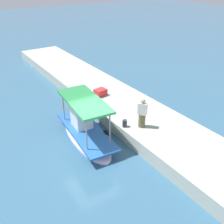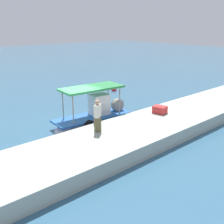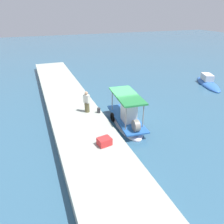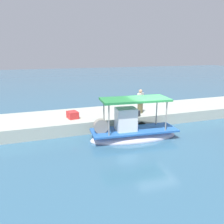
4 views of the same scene
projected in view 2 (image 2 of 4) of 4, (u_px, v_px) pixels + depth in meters
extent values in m
plane|color=#34607D|center=(75.00, 127.00, 16.54)|extent=(120.00, 120.00, 0.00)
cube|color=#A8B0A3|center=(117.00, 140.00, 13.76)|extent=(36.00, 3.82, 0.75)
ellipsoid|color=silver|center=(93.00, 123.00, 16.98)|extent=(5.21, 2.06, 0.81)
cube|color=#275EAD|center=(92.00, 117.00, 16.84)|extent=(5.01, 2.04, 0.10)
cube|color=white|center=(99.00, 105.00, 16.93)|extent=(1.17, 0.98, 1.37)
cylinder|color=gray|center=(108.00, 97.00, 17.97)|extent=(0.07, 0.07, 1.78)
cylinder|color=gray|center=(120.00, 101.00, 17.03)|extent=(0.07, 0.07, 1.78)
cylinder|color=gray|center=(63.00, 106.00, 16.13)|extent=(0.07, 0.07, 1.78)
cylinder|color=gray|center=(73.00, 111.00, 15.19)|extent=(0.07, 0.07, 1.78)
cube|color=#298543|center=(92.00, 88.00, 16.28)|extent=(3.88, 1.96, 0.12)
torus|color=black|center=(89.00, 126.00, 15.82)|extent=(0.75, 0.25, 0.74)
cylinder|color=gray|center=(117.00, 105.00, 17.80)|extent=(0.83, 0.42, 0.80)
cylinder|color=brown|center=(98.00, 124.00, 13.83)|extent=(0.51, 0.51, 0.76)
cube|color=silver|center=(97.00, 111.00, 13.62)|extent=(0.52, 0.47, 0.63)
sphere|color=tan|center=(97.00, 102.00, 13.48)|extent=(0.25, 0.25, 0.25)
cylinder|color=#2D2D33|center=(96.00, 121.00, 14.74)|extent=(0.24, 0.24, 0.39)
cube|color=red|center=(160.00, 110.00, 16.64)|extent=(0.72, 0.84, 0.44)
sphere|color=red|center=(114.00, 90.00, 25.26)|extent=(0.47, 0.47, 0.47)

